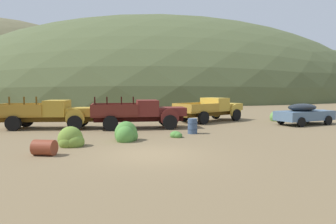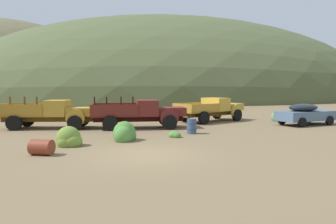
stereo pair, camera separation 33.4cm
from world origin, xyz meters
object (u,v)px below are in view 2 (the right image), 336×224
at_px(truck_mustard, 56,113).
at_px(truck_oxblood, 146,113).
at_px(car_chalk_blue, 307,114).
at_px(oil_drum_spare, 192,126).
at_px(truck_faded_yellow, 215,109).
at_px(oil_drum_foreground, 42,147).

bearing_deg(truck_mustard, truck_oxblood, -1.57).
bearing_deg(car_chalk_blue, truck_mustard, 161.52).
xyz_separation_m(truck_mustard, oil_drum_spare, (7.69, -5.11, -0.56)).
relative_size(truck_faded_yellow, oil_drum_spare, 7.23).
bearing_deg(truck_faded_yellow, oil_drum_foreground, -162.36).
bearing_deg(oil_drum_foreground, truck_mustard, 87.80).
bearing_deg(car_chalk_blue, oil_drum_spare, -178.17).
xyz_separation_m(truck_mustard, oil_drum_foreground, (-0.33, -8.59, -0.68)).
bearing_deg(truck_mustard, car_chalk_blue, 3.43).
bearing_deg(oil_drum_spare, truck_oxblood, 120.19).
xyz_separation_m(truck_oxblood, oil_drum_spare, (1.96, -3.38, -0.56)).
relative_size(car_chalk_blue, oil_drum_spare, 5.46).
distance_m(car_chalk_blue, oil_drum_spare, 9.87).
distance_m(oil_drum_foreground, oil_drum_spare, 8.75).
xyz_separation_m(truck_faded_yellow, oil_drum_foreground, (-12.53, -9.42, -0.68)).
xyz_separation_m(truck_oxblood, oil_drum_foreground, (-6.06, -6.86, -0.69)).
height_order(truck_mustard, oil_drum_spare, truck_mustard).
bearing_deg(truck_oxblood, car_chalk_blue, 0.69).
bearing_deg(car_chalk_blue, truck_faded_yellow, 132.87).
relative_size(truck_oxblood, oil_drum_foreground, 6.02).
distance_m(truck_mustard, oil_drum_spare, 9.25).
bearing_deg(truck_faded_yellow, truck_mustard, 164.58).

